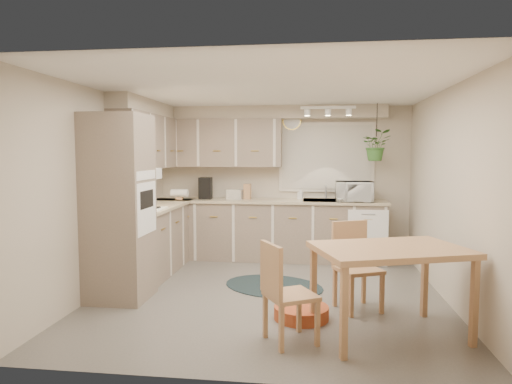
# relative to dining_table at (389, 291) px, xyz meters

# --- Properties ---
(floor) EXTENTS (4.20, 4.20, 0.00)m
(floor) POSITION_rel_dining_table_xyz_m (-1.20, 1.09, -0.41)
(floor) COLOR #68625C
(floor) RESTS_ON ground
(ceiling) EXTENTS (4.20, 4.20, 0.00)m
(ceiling) POSITION_rel_dining_table_xyz_m (-1.20, 1.09, 1.99)
(ceiling) COLOR white
(ceiling) RESTS_ON wall_back
(wall_back) EXTENTS (4.00, 0.04, 2.40)m
(wall_back) POSITION_rel_dining_table_xyz_m (-1.20, 3.19, 0.79)
(wall_back) COLOR #BFB39E
(wall_back) RESTS_ON floor
(wall_front) EXTENTS (4.00, 0.04, 2.40)m
(wall_front) POSITION_rel_dining_table_xyz_m (-1.20, -1.01, 0.79)
(wall_front) COLOR #BFB39E
(wall_front) RESTS_ON floor
(wall_left) EXTENTS (0.04, 4.20, 2.40)m
(wall_left) POSITION_rel_dining_table_xyz_m (-3.20, 1.09, 0.79)
(wall_left) COLOR #BFB39E
(wall_left) RESTS_ON floor
(wall_right) EXTENTS (0.04, 4.20, 2.40)m
(wall_right) POSITION_rel_dining_table_xyz_m (0.80, 1.09, 0.79)
(wall_right) COLOR #BFB39E
(wall_right) RESTS_ON floor
(base_cab_left) EXTENTS (0.60, 1.85, 0.90)m
(base_cab_left) POSITION_rel_dining_table_xyz_m (-2.90, 1.96, 0.04)
(base_cab_left) COLOR gray
(base_cab_left) RESTS_ON floor
(base_cab_back) EXTENTS (3.60, 0.60, 0.90)m
(base_cab_back) POSITION_rel_dining_table_xyz_m (-1.40, 2.89, 0.04)
(base_cab_back) COLOR gray
(base_cab_back) RESTS_ON floor
(counter_left) EXTENTS (0.64, 1.89, 0.04)m
(counter_left) POSITION_rel_dining_table_xyz_m (-2.89, 1.96, 0.51)
(counter_left) COLOR #C9B793
(counter_left) RESTS_ON base_cab_left
(counter_back) EXTENTS (3.64, 0.64, 0.04)m
(counter_back) POSITION_rel_dining_table_xyz_m (-1.40, 2.88, 0.51)
(counter_back) COLOR #C9B793
(counter_back) RESTS_ON base_cab_back
(oven_stack) EXTENTS (0.65, 0.65, 2.10)m
(oven_stack) POSITION_rel_dining_table_xyz_m (-2.87, 0.71, 0.64)
(oven_stack) COLOR gray
(oven_stack) RESTS_ON floor
(wall_oven_face) EXTENTS (0.02, 0.56, 0.58)m
(wall_oven_face) POSITION_rel_dining_table_xyz_m (-2.55, 0.71, 0.64)
(wall_oven_face) COLOR white
(wall_oven_face) RESTS_ON oven_stack
(upper_cab_left) EXTENTS (0.35, 2.00, 0.75)m
(upper_cab_left) POSITION_rel_dining_table_xyz_m (-3.02, 2.09, 1.41)
(upper_cab_left) COLOR gray
(upper_cab_left) RESTS_ON wall_left
(upper_cab_back) EXTENTS (2.00, 0.35, 0.75)m
(upper_cab_back) POSITION_rel_dining_table_xyz_m (-2.20, 3.01, 1.41)
(upper_cab_back) COLOR gray
(upper_cab_back) RESTS_ON wall_back
(soffit_left) EXTENTS (0.30, 2.00, 0.20)m
(soffit_left) POSITION_rel_dining_table_xyz_m (-3.05, 2.09, 1.89)
(soffit_left) COLOR #BFB39E
(soffit_left) RESTS_ON wall_left
(soffit_back) EXTENTS (3.60, 0.30, 0.20)m
(soffit_back) POSITION_rel_dining_table_xyz_m (-1.40, 3.04, 1.89)
(soffit_back) COLOR #BFB39E
(soffit_back) RESTS_ON wall_back
(cooktop) EXTENTS (0.52, 0.58, 0.02)m
(cooktop) POSITION_rel_dining_table_xyz_m (-2.88, 1.39, 0.53)
(cooktop) COLOR white
(cooktop) RESTS_ON counter_left
(range_hood) EXTENTS (0.40, 0.60, 0.14)m
(range_hood) POSITION_rel_dining_table_xyz_m (-2.90, 1.39, 0.99)
(range_hood) COLOR white
(range_hood) RESTS_ON upper_cab_left
(window_blinds) EXTENTS (1.40, 0.02, 1.00)m
(window_blinds) POSITION_rel_dining_table_xyz_m (-0.50, 3.16, 1.19)
(window_blinds) COLOR beige
(window_blinds) RESTS_ON wall_back
(window_frame) EXTENTS (1.50, 0.02, 1.10)m
(window_frame) POSITION_rel_dining_table_xyz_m (-0.50, 3.17, 1.19)
(window_frame) COLOR beige
(window_frame) RESTS_ON wall_back
(sink) EXTENTS (0.70, 0.48, 0.10)m
(sink) POSITION_rel_dining_table_xyz_m (-0.50, 2.89, 0.49)
(sink) COLOR #AEB1B6
(sink) RESTS_ON counter_back
(dishwasher_front) EXTENTS (0.58, 0.02, 0.83)m
(dishwasher_front) POSITION_rel_dining_table_xyz_m (0.10, 2.58, 0.01)
(dishwasher_front) COLOR white
(dishwasher_front) RESTS_ON base_cab_back
(track_light_bar) EXTENTS (0.80, 0.04, 0.04)m
(track_light_bar) POSITION_rel_dining_table_xyz_m (-0.50, 2.64, 1.92)
(track_light_bar) COLOR white
(track_light_bar) RESTS_ON ceiling
(wall_clock) EXTENTS (0.30, 0.03, 0.30)m
(wall_clock) POSITION_rel_dining_table_xyz_m (-1.05, 3.16, 1.77)
(wall_clock) COLOR #E9C352
(wall_clock) RESTS_ON wall_back
(dining_table) EXTENTS (1.52, 1.25, 0.82)m
(dining_table) POSITION_rel_dining_table_xyz_m (0.00, 0.00, 0.00)
(dining_table) COLOR #AD8056
(dining_table) RESTS_ON floor
(chair_left) EXTENTS (0.57, 0.57, 0.89)m
(chair_left) POSITION_rel_dining_table_xyz_m (-0.88, -0.25, 0.04)
(chair_left) COLOR #AD8056
(chair_left) RESTS_ON floor
(chair_back) EXTENTS (0.58, 0.58, 0.93)m
(chair_back) POSITION_rel_dining_table_xyz_m (-0.21, 0.66, 0.05)
(chair_back) COLOR #AD8056
(chair_back) RESTS_ON floor
(braided_rug) EXTENTS (1.54, 1.36, 0.01)m
(braided_rug) POSITION_rel_dining_table_xyz_m (-1.18, 1.41, -0.41)
(braided_rug) COLOR black
(braided_rug) RESTS_ON floor
(pet_bed) EXTENTS (0.58, 0.58, 0.13)m
(pet_bed) POSITION_rel_dining_table_xyz_m (-0.80, 0.33, -0.35)
(pet_bed) COLOR #AC3E22
(pet_bed) RESTS_ON floor
(microwave) EXTENTS (0.55, 0.31, 0.37)m
(microwave) POSITION_rel_dining_table_xyz_m (-0.09, 2.79, 0.71)
(microwave) COLOR white
(microwave) RESTS_ON counter_back
(soap_bottle) EXTENTS (0.12, 0.19, 0.08)m
(soap_bottle) POSITION_rel_dining_table_xyz_m (-0.90, 3.04, 0.57)
(soap_bottle) COLOR white
(soap_bottle) RESTS_ON counter_back
(hanging_plant) EXTENTS (0.42, 0.46, 0.36)m
(hanging_plant) POSITION_rel_dining_table_xyz_m (0.22, 2.79, 1.32)
(hanging_plant) COLOR #386F2C
(hanging_plant) RESTS_ON ceiling
(coffee_maker) EXTENTS (0.21, 0.25, 0.34)m
(coffee_maker) POSITION_rel_dining_table_xyz_m (-2.40, 2.89, 0.70)
(coffee_maker) COLOR black
(coffee_maker) RESTS_ON counter_back
(toaster) EXTENTS (0.28, 0.20, 0.15)m
(toaster) POSITION_rel_dining_table_xyz_m (-1.92, 2.91, 0.61)
(toaster) COLOR #AEB1B6
(toaster) RESTS_ON counter_back
(knife_block) EXTENTS (0.11, 0.11, 0.24)m
(knife_block) POSITION_rel_dining_table_xyz_m (-1.73, 2.94, 0.65)
(knife_block) COLOR #AD8056
(knife_block) RESTS_ON counter_back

